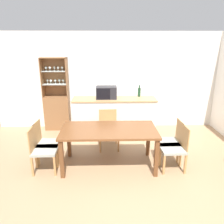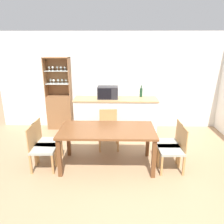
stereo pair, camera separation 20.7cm
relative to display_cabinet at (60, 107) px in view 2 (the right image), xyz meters
The scene contains 12 objects.
ground_plane 3.06m from the display_cabinet, 54.44° to the right, with size 18.00×18.00×0.00m, color #A37F5B.
wall_back 1.88m from the display_cabinet, ahead, with size 6.80×0.06×2.55m.
kitchen_counter 1.61m from the display_cabinet, 18.55° to the right, with size 2.03×0.56×0.97m.
display_cabinet is the anchor object (origin of this frame).
dining_table 2.39m from the display_cabinet, 54.94° to the right, with size 1.75×0.89×0.75m.
dining_chair_side_left_far 1.83m from the display_cabinet, 84.89° to the right, with size 0.45×0.45×0.84m.
dining_chair_side_right_near 3.32m from the display_cabinet, 38.95° to the right, with size 0.44×0.44×0.84m.
dining_chair_side_right_far 3.16m from the display_cabinet, 35.22° to the right, with size 0.43×0.43×0.84m.
dining_chair_head_far 1.81m from the display_cabinet, 40.77° to the right, with size 0.46×0.46×0.84m.
dining_chair_side_left_near 2.10m from the display_cabinet, 85.55° to the right, with size 0.44×0.44×0.84m.
microwave 1.51m from the display_cabinet, 20.42° to the right, with size 0.49×0.33×0.29m.
wine_bottle 2.23m from the display_cabinet, ahead, with size 0.07×0.07×0.29m.
Camera 2 is at (-0.21, -3.23, 2.26)m, focal length 35.00 mm.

